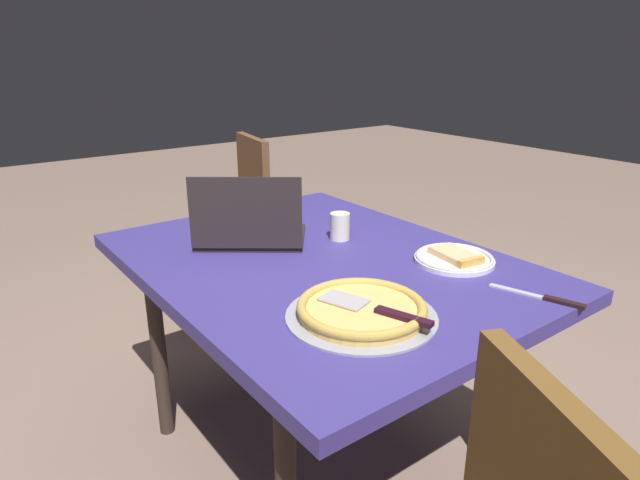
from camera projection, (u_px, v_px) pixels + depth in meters
ground_plane at (320, 445)px, 1.91m from camera, size 12.00×12.00×0.00m
dining_table at (320, 277)px, 1.70m from camera, size 1.31×0.99×0.70m
laptop at (250, 230)px, 1.79m from camera, size 0.41×0.43×0.25m
pizza_plate at (455, 258)px, 1.65m from camera, size 0.24×0.24×0.04m
pizza_tray at (362, 310)px, 1.31m from camera, size 0.37×0.37×0.04m
table_knife at (546, 298)px, 1.41m from camera, size 0.24×0.09×0.01m
drink_cup at (340, 226)px, 1.84m from camera, size 0.07×0.07×0.09m
chair_far at (236, 219)px, 2.72m from camera, size 0.44×0.44×0.91m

